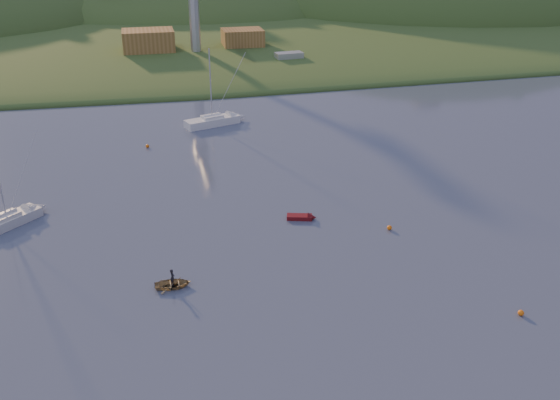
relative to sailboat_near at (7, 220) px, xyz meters
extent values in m
cube|color=#325220|center=(25.83, 184.28, -0.68)|extent=(620.00, 220.00, 1.50)
ellipsoid|color=#325220|center=(25.83, 119.28, -0.68)|extent=(640.00, 150.00, 7.00)
ellipsoid|color=#325220|center=(35.83, 164.28, -0.68)|extent=(140.00, 120.00, 36.00)
ellipsoid|color=#325220|center=(120.83, 149.28, -0.68)|extent=(150.00, 130.00, 60.00)
cube|color=slate|center=(30.83, 76.28, 0.52)|extent=(42.00, 16.00, 2.40)
cube|color=olive|center=(17.83, 77.28, 4.12)|extent=(11.00, 8.00, 4.80)
cube|color=olive|center=(38.83, 78.28, 3.72)|extent=(9.00, 7.00, 4.00)
cylinder|color=#B7B7BC|center=(27.83, 74.28, 10.72)|extent=(2.20, 2.20, 18.00)
cube|color=silver|center=(0.00, 0.00, -0.17)|extent=(6.81, 6.69, 1.01)
cube|color=silver|center=(0.00, 0.00, 0.38)|extent=(3.13, 3.10, 0.64)
cylinder|color=silver|center=(0.00, 0.00, 0.63)|extent=(2.20, 2.13, 0.12)
cylinder|color=silver|center=(0.00, 0.00, 0.73)|extent=(2.10, 2.05, 0.36)
cube|color=white|center=(25.51, 29.64, -0.09)|extent=(8.93, 5.19, 1.18)
cube|color=white|center=(25.51, 29.64, 0.55)|extent=(3.66, 2.86, 0.75)
cylinder|color=silver|center=(25.51, 29.64, 5.85)|extent=(0.18, 0.18, 10.70)
cylinder|color=silver|center=(25.51, 29.64, 0.80)|extent=(3.28, 1.22, 0.12)
cylinder|color=white|center=(25.51, 29.64, 0.90)|extent=(2.95, 1.31, 0.36)
imported|color=#947F51|center=(16.16, -15.93, -0.35)|extent=(3.18, 2.29, 0.66)
imported|color=black|center=(16.16, -15.93, 0.10)|extent=(0.38, 0.57, 1.55)
cube|color=#5F0D11|center=(30.44, -5.31, -0.45)|extent=(2.91, 1.80, 0.45)
cone|color=#5F0D11|center=(31.74, -5.69, -0.45)|extent=(1.21, 1.31, 1.08)
cube|color=slate|center=(46.42, 65.01, 0.18)|extent=(13.88, 6.22, 1.73)
cube|color=#B7B7BC|center=(46.42, 65.01, 1.63)|extent=(6.04, 3.49, 2.30)
sphere|color=orange|center=(38.93, -9.89, -0.43)|extent=(0.50, 0.50, 0.50)
sphere|color=orange|center=(15.25, 21.41, -0.43)|extent=(0.50, 0.50, 0.50)
sphere|color=orange|center=(43.63, -26.63, -0.43)|extent=(0.50, 0.50, 0.50)
camera|label=1|loc=(14.85, -63.60, 29.23)|focal=40.00mm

